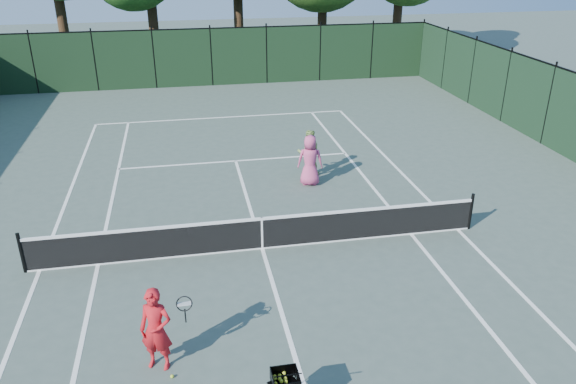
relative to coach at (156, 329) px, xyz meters
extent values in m
plane|color=#445249|center=(2.55, 3.96, -0.85)|extent=(90.00, 90.00, 0.00)
cube|color=white|center=(-2.93, 3.96, -0.84)|extent=(0.10, 23.77, 0.01)
cube|color=white|center=(8.04, 3.96, -0.84)|extent=(0.10, 23.77, 0.01)
cube|color=white|center=(-1.56, 3.96, -0.84)|extent=(0.10, 23.77, 0.01)
cube|color=white|center=(6.67, 3.96, -0.84)|extent=(0.10, 23.77, 0.01)
cube|color=white|center=(2.55, 15.85, -0.84)|extent=(10.97, 0.10, 0.01)
cube|color=white|center=(2.55, 10.36, -0.84)|extent=(8.23, 0.10, 0.01)
cube|color=white|center=(2.55, 3.96, -0.84)|extent=(0.10, 12.80, 0.01)
cube|color=black|center=(2.55, 3.96, -0.39)|extent=(11.60, 0.03, 0.85)
cube|color=white|center=(2.55, 3.96, 0.03)|extent=(11.60, 0.05, 0.07)
cube|color=white|center=(2.55, 3.96, -0.83)|extent=(11.60, 0.05, 0.04)
cube|color=white|center=(2.55, 3.96, -0.39)|extent=(0.05, 0.04, 0.91)
cylinder|color=black|center=(-3.25, 3.96, -0.32)|extent=(0.09, 0.09, 1.06)
cylinder|color=black|center=(8.35, 3.96, -0.32)|extent=(0.09, 0.09, 1.06)
cube|color=black|center=(2.55, 21.96, 0.65)|extent=(24.00, 0.05, 3.00)
cylinder|color=black|center=(-5.45, 25.96, 1.55)|extent=(0.56, 0.56, 4.80)
cylinder|color=black|center=(-0.45, 25.76, 1.30)|extent=(0.56, 0.56, 4.30)
cylinder|color=black|center=(4.55, 26.26, 1.65)|extent=(0.56, 0.56, 5.00)
cylinder|color=black|center=(9.55, 25.56, 1.45)|extent=(0.56, 0.56, 4.60)
cylinder|color=black|center=(14.55, 26.06, 1.35)|extent=(0.56, 0.56, 4.40)
imported|color=red|center=(0.00, 0.00, 0.00)|extent=(0.72, 0.59, 1.69)
cylinder|color=black|center=(0.54, 0.17, 0.10)|extent=(0.03, 0.03, 0.30)
torus|color=black|center=(0.54, 0.17, 0.37)|extent=(0.30, 0.10, 0.30)
imported|color=#C34577|center=(4.71, 7.81, -0.01)|extent=(0.92, 0.72, 1.68)
imported|color=#86A552|center=(4.85, 8.62, -0.05)|extent=(0.83, 0.68, 1.59)
cube|color=black|center=(2.10, -1.60, -0.11)|extent=(0.59, 0.59, 0.26)
sphere|color=#C7D32B|center=(2.10, -1.60, -0.18)|extent=(0.07, 0.07, 0.07)
sphere|color=#C7D32B|center=(2.10, -1.60, -0.18)|extent=(0.07, 0.07, 0.07)
sphere|color=#C7D32B|center=(2.10, -1.60, -0.18)|extent=(0.07, 0.07, 0.07)
sphere|color=#C7D32B|center=(2.10, -1.60, -0.18)|extent=(0.07, 0.07, 0.07)
sphere|color=#C7D32B|center=(2.10, -1.60, -0.18)|extent=(0.07, 0.07, 0.07)
sphere|color=#C7D32B|center=(2.10, -1.60, -0.18)|extent=(0.07, 0.07, 0.07)
sphere|color=#C7D32B|center=(2.10, -1.60, -0.18)|extent=(0.07, 0.07, 0.07)
sphere|color=#C7D32B|center=(2.10, -1.60, -0.18)|extent=(0.07, 0.07, 0.07)
sphere|color=#C7D32B|center=(2.10, -1.60, -0.18)|extent=(0.07, 0.07, 0.07)
sphere|color=#C7D32B|center=(2.10, -1.60, -0.18)|extent=(0.07, 0.07, 0.07)
sphere|color=#C7D32B|center=(2.10, -1.60, -0.18)|extent=(0.07, 0.07, 0.07)
sphere|color=#C7D32B|center=(2.10, -1.60, -0.18)|extent=(0.07, 0.07, 0.07)
sphere|color=#C7D32B|center=(2.10, -1.60, -0.18)|extent=(0.07, 0.07, 0.07)
sphere|color=#C7D32B|center=(2.10, -1.60, -0.18)|extent=(0.07, 0.07, 0.07)
sphere|color=#C7D32B|center=(2.10, -1.60, -0.18)|extent=(0.07, 0.07, 0.07)
sphere|color=#C7D32B|center=(2.10, -1.60, -0.18)|extent=(0.07, 0.07, 0.07)
sphere|color=#C0D92C|center=(0.21, -0.37, -0.81)|extent=(0.07, 0.07, 0.07)
camera|label=1|loc=(0.78, -8.61, 6.55)|focal=35.00mm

